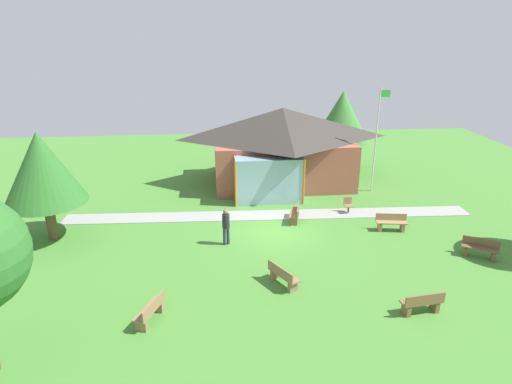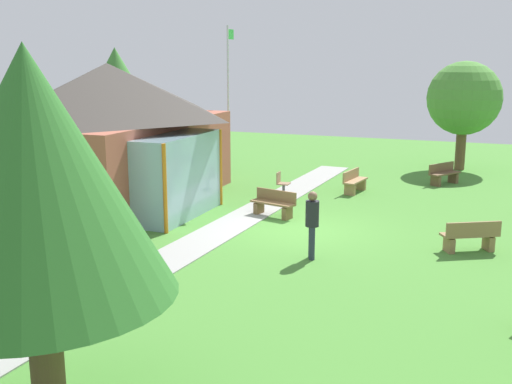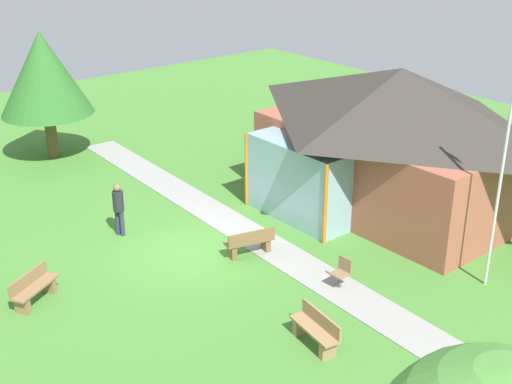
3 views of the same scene
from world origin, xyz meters
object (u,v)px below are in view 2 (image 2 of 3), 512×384
flagpole (228,96)px  tree_far_east (464,99)px  bench_lawn_far_right (444,174)px  bench_front_center (470,237)px  bench_rear_near_path (274,204)px  patio_chair_lawn_spare (282,184)px  tree_west_hedge (32,175)px  tree_behind_pavilion_right (116,89)px  bench_mid_right (354,182)px  visitor_strolling_lawn (312,220)px  pavilion (113,130)px

flagpole → tree_far_east: 10.54m
bench_lawn_far_right → bench_front_center: size_ratio=0.99×
flagpole → bench_rear_near_path: 7.42m
bench_lawn_far_right → bench_rear_near_path: same height
patio_chair_lawn_spare → tree_west_hedge: size_ratio=0.17×
flagpole → tree_west_hedge: size_ratio=1.21×
bench_lawn_far_right → bench_rear_near_path: size_ratio=0.96×
bench_lawn_far_right → tree_far_east: bearing=-153.3°
flagpole → tree_behind_pavilion_right: bearing=97.7°
bench_mid_right → visitor_strolling_lawn: bearing=13.9°
flagpole → tree_west_hedge: (-17.29, -4.87, 0.08)m
tree_far_east → visitor_strolling_lawn: bearing=169.6°
patio_chair_lawn_spare → flagpole: bearing=-130.6°
visitor_strolling_lawn → tree_far_east: tree_far_east is taller
pavilion → bench_rear_near_path: size_ratio=6.06×
patio_chair_lawn_spare → tree_far_east: 10.23m
pavilion → bench_front_center: bearing=-98.3°
tree_far_east → patio_chair_lawn_spare: bearing=144.1°
bench_rear_near_path → tree_behind_pavilion_right: bearing=-13.5°
bench_front_center → patio_chair_lawn_spare: patio_chair_lawn_spare is taller
visitor_strolling_lawn → tree_behind_pavilion_right: size_ratio=0.32×
visitor_strolling_lawn → tree_far_east: bearing=146.3°
flagpole → tree_far_east: (5.51, -8.99, -0.24)m
bench_lawn_far_right → bench_mid_right: 4.12m
bench_lawn_far_right → visitor_strolling_lawn: (-10.94, 2.31, 0.62)m
patio_chair_lawn_spare → tree_west_hedge: (-14.83, -1.67, 3.08)m
pavilion → tree_far_east: (10.83, -11.07, 0.68)m
bench_front_center → tree_far_east: bearing=64.8°
tree_far_east → tree_behind_pavilion_right: 15.28m
patio_chair_lawn_spare → tree_far_east: bearing=141.0°
patio_chair_lawn_spare → tree_behind_pavilion_right: tree_behind_pavilion_right is taller
bench_rear_near_path → tree_west_hedge: (-11.80, -0.90, 3.10)m
flagpole → tree_far_east: size_ratio=1.29×
patio_chair_lawn_spare → visitor_strolling_lawn: bearing=21.7°
visitor_strolling_lawn → flagpole: bearing=-168.8°
bench_lawn_far_right → tree_far_east: size_ratio=0.31×
pavilion → tree_far_east: 15.50m
pavilion → tree_far_east: tree_far_east is taller
bench_mid_right → patio_chair_lawn_spare: patio_chair_lawn_spare is taller
bench_rear_near_path → patio_chair_lawn_spare: patio_chair_lawn_spare is taller
bench_front_center → visitor_strolling_lawn: visitor_strolling_lawn is taller
bench_mid_right → bench_rear_near_path: size_ratio=0.99×
bench_mid_right → visitor_strolling_lawn: (-8.14, -0.71, 0.62)m
tree_far_east → tree_behind_pavilion_right: bearing=113.9°
flagpole → bench_lawn_far_right: size_ratio=4.17×
tree_far_east → tree_west_hedge: 23.18m
pavilion → visitor_strolling_lawn: bearing=-114.5°
pavilion → bench_front_center: size_ratio=6.23×
bench_lawn_far_right → tree_far_east: tree_far_east is taller
bench_mid_right → tree_far_east: (6.51, -3.40, 2.79)m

